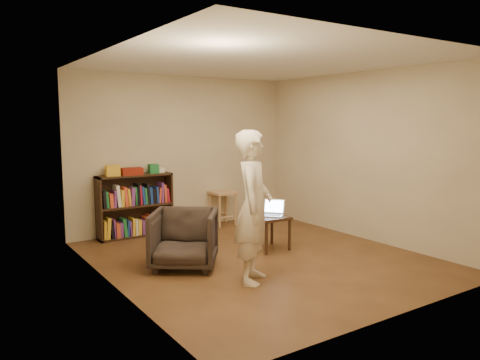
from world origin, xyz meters
TOP-DOWN VIEW (x-y plane):
  - floor at (0.00, 0.00)m, footprint 4.50×4.50m
  - ceiling at (0.00, 0.00)m, footprint 4.50×4.50m
  - wall_back at (0.00, 2.25)m, footprint 4.00×0.00m
  - wall_left at (-2.00, 0.00)m, footprint 0.00×4.50m
  - wall_right at (2.00, 0.00)m, footprint 0.00×4.50m
  - bookshelf at (-0.95, 2.09)m, footprint 1.20×0.30m
  - box_yellow at (-1.30, 2.06)m, footprint 0.22×0.17m
  - red_cloth at (-0.99, 2.07)m, footprint 0.36×0.29m
  - box_green at (-0.62, 2.08)m, footprint 0.16×0.16m
  - box_white at (-0.49, 2.10)m, footprint 0.12×0.12m
  - stool at (0.66, 2.03)m, footprint 0.41×0.41m
  - armchair at (-1.03, 0.20)m, footprint 1.11×1.12m
  - side_table at (0.37, 0.28)m, footprint 0.48×0.48m
  - laptop at (0.45, 0.30)m, footprint 0.42×0.42m
  - person at (-0.60, -0.70)m, footprint 0.74×0.75m

SIDE VIEW (x-z plane):
  - floor at x=0.00m, z-range 0.00..0.00m
  - armchair at x=-1.03m, z-range 0.00..0.74m
  - side_table at x=0.37m, z-range 0.16..0.65m
  - bookshelf at x=-0.95m, z-range -0.06..0.94m
  - stool at x=0.66m, z-range 0.18..0.78m
  - laptop at x=0.45m, z-range 0.43..0.65m
  - person at x=-0.60m, z-range 0.00..1.75m
  - box_white at x=-0.49m, z-range 1.00..1.08m
  - red_cloth at x=-0.99m, z-range 1.00..1.11m
  - box_green at x=-0.62m, z-range 1.00..1.15m
  - box_yellow at x=-1.30m, z-range 1.00..1.17m
  - wall_back at x=0.00m, z-range -0.70..3.30m
  - wall_left at x=-2.00m, z-range -0.95..3.55m
  - wall_right at x=2.00m, z-range -0.95..3.55m
  - ceiling at x=0.00m, z-range 2.60..2.60m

